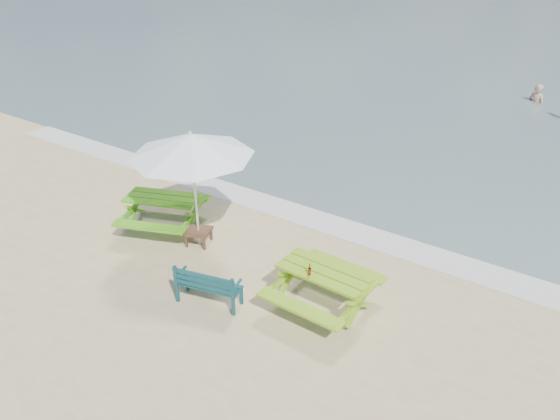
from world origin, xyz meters
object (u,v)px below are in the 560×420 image
Objects in this scene: picnic_table_right at (323,289)px; patio_umbrella at (191,145)px; beer_bottle at (309,271)px; swimmer at (535,106)px; picnic_table_left at (164,213)px; side_table at (199,236)px; park_bench at (209,292)px.

picnic_table_right is 0.58× the size of patio_umbrella.
swimmer is at bearing 87.47° from beer_bottle.
swimmer is at bearing 71.55° from picnic_table_left.
beer_bottle is (4.50, -0.75, 0.51)m from picnic_table_left.
patio_umbrella is (1.16, -0.09, 2.02)m from picnic_table_left.
patio_umbrella reaches higher than beer_bottle.
patio_umbrella reaches higher than side_table.
side_table is at bearing 168.94° from beer_bottle.
patio_umbrella is at bearing -104.46° from swimmer.
side_table is (-3.50, 0.39, -0.22)m from picnic_table_right.
swimmer is (0.72, 16.41, -1.11)m from beer_bottle.
swimmer is at bearing 75.54° from patio_umbrella.
picnic_table_right is at bearing -5.88° from picnic_table_left.
beer_bottle reaches higher than park_bench.
picnic_table_left is at bearing 149.99° from park_bench.
park_bench is at bearing -149.06° from picnic_table_right.
swimmer reaches higher than side_table.
beer_bottle is 0.13× the size of swimmer.
side_table is 16.28m from swimmer.
picnic_table_left is 4.69m from picnic_table_right.
park_bench is 2.03m from beer_bottle.
picnic_table_right is at bearing 58.36° from beer_bottle.
patio_umbrella is 14.72× the size of beer_bottle.
patio_umbrella is at bearing -4.58° from picnic_table_left.
picnic_table_right is 2.20m from park_bench.
beer_bottle is at bearing 26.66° from park_bench.
side_table is 3.48m from beer_bottle.
patio_umbrella reaches higher than picnic_table_left.
patio_umbrella reaches higher than swimmer.
beer_bottle reaches higher than side_table.
picnic_table_right is 1.08× the size of swimmer.
park_bench is at bearing -153.34° from beer_bottle.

